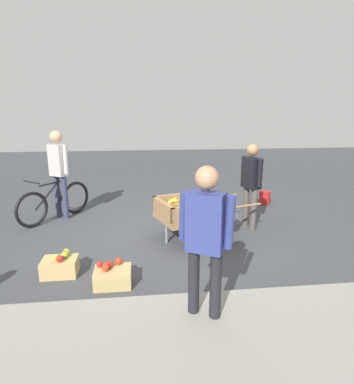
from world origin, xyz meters
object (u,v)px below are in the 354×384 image
(dog, at_px, (200,193))
(apple_crate, at_px, (112,276))
(cyclist_person, at_px, (59,166))
(vendor_person, at_px, (251,179))
(bystander_person, at_px, (206,234))
(bicycle, at_px, (55,202))
(plastic_bucket, at_px, (265,198))
(mixed_fruit_crate, at_px, (60,266))
(fruit_cart, at_px, (193,213))

(dog, height_order, apple_crate, dog)
(cyclist_person, relative_size, apple_crate, 3.87)
(vendor_person, relative_size, cyclist_person, 0.89)
(vendor_person, bearing_deg, apple_crate, 37.15)
(vendor_person, distance_m, apple_crate, 2.98)
(cyclist_person, xyz_separation_m, bystander_person, (-2.14, 3.59, -0.07))
(vendor_person, relative_size, bicycle, 1.14)
(plastic_bucket, distance_m, mixed_fruit_crate, 4.79)
(plastic_bucket, xyz_separation_m, bystander_person, (2.20, 4.05, 0.81))
(plastic_bucket, bearing_deg, fruit_cart, 43.22)
(fruit_cart, distance_m, apple_crate, 1.86)
(vendor_person, bearing_deg, plastic_bucket, -120.56)
(bystander_person, bearing_deg, fruit_cart, -96.58)
(fruit_cart, relative_size, apple_crate, 4.10)
(bicycle, xyz_separation_m, bystander_person, (-2.23, 3.47, 0.60))
(vendor_person, bearing_deg, cyclist_person, -15.95)
(plastic_bucket, bearing_deg, bystander_person, 61.50)
(fruit_cart, bearing_deg, mixed_fruit_crate, 28.35)
(dog, bearing_deg, vendor_person, 111.52)
(vendor_person, height_order, bystander_person, bystander_person)
(plastic_bucket, relative_size, bystander_person, 0.18)
(bicycle, relative_size, mixed_fruit_crate, 3.02)
(dog, xyz_separation_m, mixed_fruit_crate, (2.38, 2.94, -0.14))
(dog, bearing_deg, fruit_cart, 76.09)
(dog, bearing_deg, plastic_bucket, 176.55)
(dog, distance_m, plastic_bucket, 1.48)
(mixed_fruit_crate, bearing_deg, dog, -128.93)
(plastic_bucket, distance_m, bystander_person, 4.68)
(fruit_cart, distance_m, mixed_fruit_crate, 2.18)
(bicycle, distance_m, dog, 3.04)
(bystander_person, bearing_deg, plastic_bucket, -118.50)
(mixed_fruit_crate, bearing_deg, bicycle, -75.49)
(cyclist_person, height_order, bystander_person, cyclist_person)
(cyclist_person, xyz_separation_m, plastic_bucket, (-4.34, -0.46, -0.88))
(bicycle, height_order, bystander_person, bystander_person)
(mixed_fruit_crate, height_order, bystander_person, bystander_person)
(cyclist_person, xyz_separation_m, apple_crate, (-1.18, 2.73, -0.90))
(bystander_person, bearing_deg, mixed_fruit_crate, -36.15)
(fruit_cart, distance_m, cyclist_person, 2.82)
(apple_crate, height_order, mixed_fruit_crate, mixed_fruit_crate)
(vendor_person, xyz_separation_m, plastic_bucket, (-0.86, -1.46, -0.75))
(bicycle, bearing_deg, dog, -167.27)
(fruit_cart, bearing_deg, dog, -103.91)
(fruit_cart, height_order, apple_crate, fruit_cart)
(fruit_cart, distance_m, bicycle, 2.79)
(dog, relative_size, mixed_fruit_crate, 1.39)
(bicycle, height_order, plastic_bucket, bicycle)
(mixed_fruit_crate, bearing_deg, vendor_person, -154.93)
(vendor_person, relative_size, mixed_fruit_crate, 3.44)
(fruit_cart, xyz_separation_m, plastic_bucket, (-1.94, -1.83, -0.29))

